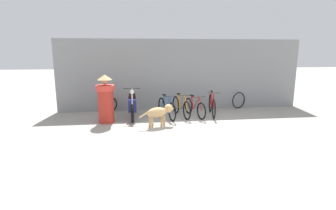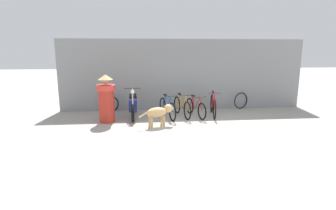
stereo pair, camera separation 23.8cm
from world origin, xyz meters
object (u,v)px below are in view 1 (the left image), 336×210
bicycle_2 (195,108)px  spare_tire_right (239,100)px  bicycle_3 (212,105)px  spare_tire_left (109,104)px  bicycle_1 (181,107)px  motorcycle (132,105)px  bicycle_0 (167,108)px  person_in_robes (106,99)px  stray_dog (159,112)px

bicycle_2 → spare_tire_right: size_ratio=2.28×
bicycle_3 → spare_tire_left: 4.02m
bicycle_1 → motorcycle: 1.79m
bicycle_0 → bicycle_1: bearing=91.2°
person_in_robes → spare_tire_left: person_in_robes is taller
bicycle_0 → bicycle_1: size_ratio=0.97×
bicycle_1 → stray_dog: (-0.91, -1.21, 0.11)m
stray_dog → bicycle_2: bearing=16.3°
bicycle_3 → person_in_robes: person_in_robes is taller
bicycle_0 → bicycle_2: bicycle_0 is taller
spare_tire_right → bicycle_2: bearing=-152.0°
bicycle_1 → bicycle_2: (0.49, -0.10, -0.02)m
bicycle_0 → bicycle_1: 0.58m
stray_dog → bicycle_0: bearing=49.2°
bicycle_1 → spare_tire_left: (-2.70, 1.06, -0.04)m
bicycle_3 → stray_dog: bicycle_3 is taller
bicycle_3 → spare_tire_right: (1.48, 1.07, -0.04)m
bicycle_3 → spare_tire_right: bicycle_3 is taller
bicycle_3 → stray_dog: bearing=-50.5°
bicycle_1 → stray_dog: 1.52m
person_in_robes → spare_tire_right: 5.55m
bicycle_2 → bicycle_3: 0.69m
bicycle_2 → bicycle_3: size_ratio=0.88×
person_in_robes → bicycle_1: bearing=-169.0°
motorcycle → spare_tire_left: (-0.91, 1.09, -0.15)m
bicycle_1 → person_in_robes: bearing=-90.6°
bicycle_0 → spare_tire_left: size_ratio=2.63×
person_in_robes → motorcycle: bearing=-150.5°
bicycle_0 → bicycle_2: 1.05m
bicycle_3 → person_in_robes: 3.88m
person_in_robes → spare_tire_left: 1.66m
bicycle_1 → person_in_robes: person_in_robes is taller
motorcycle → person_in_robes: 1.06m
bicycle_3 → spare_tire_right: 1.82m
bicycle_1 → stray_dog: size_ratio=1.47×
motorcycle → person_in_robes: person_in_robes is taller
motorcycle → spare_tire_left: motorcycle is taller
bicycle_2 → stray_dog: (-1.41, -1.12, 0.13)m
bicycle_2 → spare_tire_left: size_ratio=2.49×
bicycle_3 → spare_tire_right: bearing=135.6°
bicycle_2 → bicycle_3: bicycle_3 is taller
bicycle_3 → spare_tire_left: size_ratio=2.83×
bicycle_3 → spare_tire_left: (-3.87, 1.08, -0.07)m
motorcycle → spare_tire_right: 4.56m
bicycle_3 → spare_tire_left: bearing=-95.9°
bicycle_1 → spare_tire_left: 2.90m
motorcycle → person_in_robes: size_ratio=1.15×
bicycle_0 → bicycle_3: size_ratio=0.93×
person_in_robes → spare_tire_left: bearing=-88.6°
motorcycle → stray_dog: 1.47m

